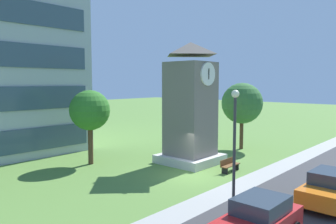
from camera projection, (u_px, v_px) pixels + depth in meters
ground_plane at (191, 175)px, 21.39m from camera, size 160.00×160.00×0.00m
street_asphalt at (317, 205)px, 16.19m from camera, size 120.00×7.20×0.01m
kerb_strip at (238, 186)px, 19.11m from camera, size 120.00×1.60×0.01m
clock_tower at (190, 110)px, 24.52m from camera, size 4.02×4.02×8.91m
park_bench at (230, 165)px, 22.24m from camera, size 1.81×0.51×0.88m
street_lamp at (235, 136)px, 15.19m from camera, size 0.36×0.36×5.65m
tree_by_building at (242, 103)px, 29.62m from camera, size 3.65×3.65×5.96m
tree_streetside at (90, 111)px, 24.03m from camera, size 2.93×2.93×5.44m
parked_car_red at (259, 220)px, 12.38m from camera, size 4.10×2.06×1.69m
parked_car_orange at (330, 188)px, 16.09m from camera, size 4.17×2.06×1.69m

